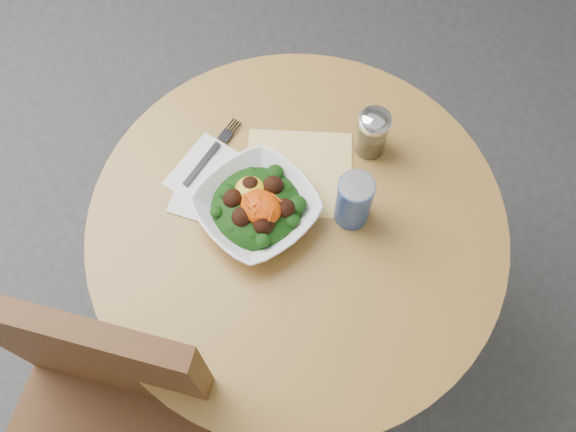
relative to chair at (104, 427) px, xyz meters
The scene contains 9 objects.
ground 0.81m from the chair, 77.84° to the left, with size 6.00×6.00×0.00m, color #303033.
table 0.57m from the chair, 77.84° to the left, with size 0.90×0.90×0.75m.
chair is the anchor object (origin of this frame).
cloth_napkin 0.69m from the chair, 85.26° to the left, with size 0.23×0.21×0.00m, color orange.
paper_napkins 0.57m from the chair, 99.24° to the left, with size 0.20×0.21×0.00m.
salad_bowl 0.57m from the chair, 86.06° to the left, with size 0.29×0.29×0.09m.
fork 0.64m from the chair, 102.52° to the left, with size 0.03×0.20×0.00m.
spice_shaker 0.85m from the chair, 79.47° to the left, with size 0.07×0.07×0.13m.
beverage_can 0.72m from the chair, 72.34° to the left, with size 0.07×0.07×0.14m.
Camera 1 is at (0.29, -0.46, 2.00)m, focal length 40.00 mm.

